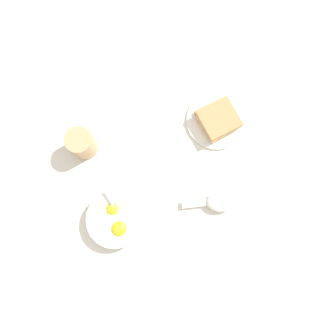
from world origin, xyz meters
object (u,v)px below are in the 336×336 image
Objects in this scene: toast_sandwich at (218,119)px; toast_plate at (216,121)px; soup_spoon at (219,201)px; egg_bowl at (116,219)px; drinking_cup at (82,143)px.

toast_plate is at bearing -93.94° from toast_sandwich.
soup_spoon is at bearing 38.68° from toast_sandwich.
toast_sandwich is at bearing 174.25° from egg_bowl.
toast_plate is 1.27× the size of soup_spoon.
drinking_cup is at bearing -39.27° from toast_sandwich.
drinking_cup is (0.12, -0.38, 0.03)m from soup_spoon.
egg_bowl is 0.28m from soup_spoon.
egg_bowl is 1.14× the size of soup_spoon.
egg_bowl is at bearing -5.32° from toast_plate.
soup_spoon is (0.18, 0.14, -0.01)m from toast_sandwich.
egg_bowl is 0.22m from drinking_cup.
toast_sandwich is (-0.39, 0.04, 0.01)m from egg_bowl.
soup_spoon is 0.40m from drinking_cup.
toast_sandwich is 1.57× the size of drinking_cup.
toast_sandwich is at bearing 140.73° from drinking_cup.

